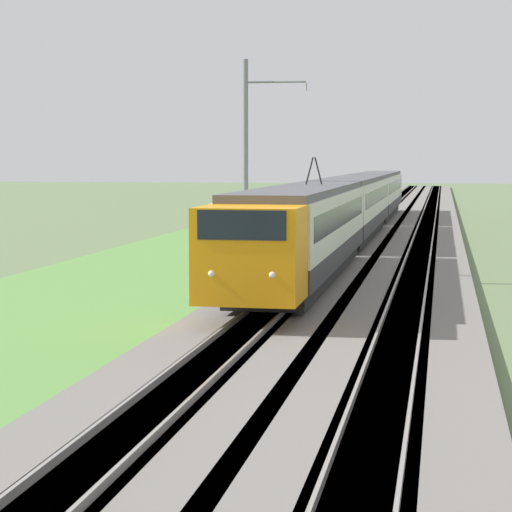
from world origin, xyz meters
TOP-DOWN VIEW (x-y plane):
  - ballast_main at (50.00, 0.00)m, footprint 240.00×4.40m
  - ballast_adjacent at (50.00, -3.99)m, footprint 240.00×4.40m
  - track_main at (50.00, 0.00)m, footprint 240.00×1.57m
  - track_adjacent at (50.00, -3.99)m, footprint 240.00×1.57m
  - grass_verge at (50.00, 6.26)m, footprint 240.00×11.62m
  - passenger_train at (54.01, 0.00)m, footprint 64.09×2.91m
  - catenary_mast_mid at (35.62, 2.60)m, footprint 0.22×2.56m

SIDE VIEW (x-z plane):
  - grass_verge at x=50.00m, z-range 0.00..0.12m
  - ballast_main at x=50.00m, z-range 0.00..0.30m
  - ballast_adjacent at x=50.00m, z-range 0.00..0.30m
  - track_main at x=50.00m, z-range -0.07..0.38m
  - track_adjacent at x=50.00m, z-range -0.07..0.38m
  - passenger_train at x=54.01m, z-range -0.17..4.72m
  - catenary_mast_mid at x=35.62m, z-range 0.14..8.84m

